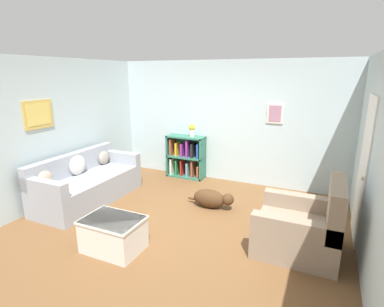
# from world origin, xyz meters

# --- Properties ---
(ground_plane) EXTENTS (14.00, 14.00, 0.00)m
(ground_plane) POSITION_xyz_m (0.00, 0.00, 0.00)
(ground_plane) COLOR brown
(wall_back) EXTENTS (5.60, 0.13, 2.60)m
(wall_back) POSITION_xyz_m (0.00, 2.25, 1.30)
(wall_back) COLOR silver
(wall_back) RESTS_ON ground_plane
(wall_left) EXTENTS (0.13, 5.00, 2.60)m
(wall_left) POSITION_xyz_m (-2.55, -0.00, 1.30)
(wall_left) COLOR silver
(wall_left) RESTS_ON ground_plane
(wall_right) EXTENTS (0.16, 5.00, 2.60)m
(wall_right) POSITION_xyz_m (2.55, 0.02, 1.29)
(wall_right) COLOR silver
(wall_right) RESTS_ON ground_plane
(couch) EXTENTS (0.90, 2.07, 0.88)m
(couch) POSITION_xyz_m (-2.00, 0.06, 0.33)
(couch) COLOR #9399A3
(couch) RESTS_ON ground_plane
(bookshelf) EXTENTS (0.87, 0.33, 0.96)m
(bookshelf) POSITION_xyz_m (-0.89, 2.03, 0.47)
(bookshelf) COLOR #2D6B56
(bookshelf) RESTS_ON ground_plane
(recliner_chair) EXTENTS (1.05, 1.02, 1.02)m
(recliner_chair) POSITION_xyz_m (1.82, -0.02, 0.34)
(recliner_chair) COLOR gray
(recliner_chair) RESTS_ON ground_plane
(coffee_table) EXTENTS (0.78, 0.57, 0.45)m
(coffee_table) POSITION_xyz_m (-0.49, -1.07, 0.24)
(coffee_table) COLOR silver
(coffee_table) RESTS_ON ground_plane
(dog) EXTENTS (0.89, 0.30, 0.33)m
(dog) POSITION_xyz_m (0.24, 0.72, 0.17)
(dog) COLOR #472D19
(dog) RESTS_ON ground_plane
(vase) EXTENTS (0.14, 0.14, 0.29)m
(vase) POSITION_xyz_m (-0.74, 2.01, 1.12)
(vase) COLOR silver
(vase) RESTS_ON bookshelf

